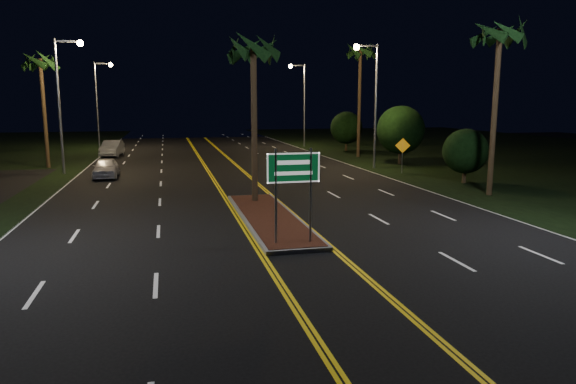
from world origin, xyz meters
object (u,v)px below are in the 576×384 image
object	(u,v)px
streetlight_left_far	(100,95)
palm_median	(253,49)
streetlight_right_mid	(371,91)
palm_left_far	(40,62)
median_island	(269,218)
highway_sign	(293,177)
palm_right_far	(360,53)
streetlight_right_far	(301,95)
streetlight_left_mid	(64,90)
shrub_near	(466,151)
warning_sign	(403,151)
shrub_mid	(401,130)
palm_right_near	(500,35)
shrub_far	(346,128)
car_far	(112,147)
car_near	(106,166)

from	to	relation	value
streetlight_left_far	palm_median	xyz separation A→B (m)	(10.61, -33.50, 1.62)
streetlight_right_mid	palm_left_far	size ratio (longest dim) A/B	1.02
median_island	highway_sign	size ratio (longest dim) A/B	3.20
highway_sign	streetlight_right_mid	bearing A→B (deg)	61.07
palm_right_far	palm_median	bearing A→B (deg)	-123.28
highway_sign	streetlight_right_far	distance (m)	40.74
streetlight_left_mid	shrub_near	size ratio (longest dim) A/B	2.73
highway_sign	warning_sign	xyz separation A→B (m)	(11.79, 16.17, -0.82)
streetlight_left_mid	palm_left_far	world-z (taller)	streetlight_left_mid
shrub_mid	warning_sign	world-z (taller)	shrub_mid
palm_right_near	shrub_near	world-z (taller)	palm_right_near
palm_right_far	shrub_far	size ratio (longest dim) A/B	2.60
palm_right_near	shrub_near	distance (m)	7.50
palm_right_far	car_far	xyz separation A→B (m)	(-21.73, 5.85, -8.31)
median_island	palm_right_near	bearing A→B (deg)	13.50
warning_sign	shrub_far	bearing A→B (deg)	100.51
highway_sign	palm_left_far	distance (m)	28.77
palm_left_far	streetlight_left_mid	bearing A→B (deg)	-61.33
median_island	streetlight_right_far	bearing A→B (deg)	73.13
streetlight_left_mid	palm_right_near	size ratio (longest dim) A/B	0.97
streetlight_right_far	palm_right_far	world-z (taller)	palm_right_far
highway_sign	streetlight_left_mid	xyz separation A→B (m)	(-10.61, 21.20, 3.25)
shrub_far	highway_sign	bearing A→B (deg)	-112.57
streetlight_left_far	shrub_near	size ratio (longest dim) A/B	2.73
streetlight_left_far	palm_left_far	xyz separation A→B (m)	(-2.19, -16.00, 2.09)
streetlight_right_mid	shrub_near	distance (m)	9.28
streetlight_right_far	warning_sign	distance (m)	23.42
median_island	shrub_far	world-z (taller)	shrub_far
highway_sign	palm_median	distance (m)	9.11
palm_left_far	car_near	bearing A→B (deg)	-53.12
median_island	palm_median	bearing A→B (deg)	90.00
median_island	palm_left_far	world-z (taller)	palm_left_far
highway_sign	palm_right_far	size ratio (longest dim) A/B	0.31
median_island	streetlight_left_mid	bearing A→B (deg)	121.98
palm_right_near	car_far	distance (m)	34.38
palm_median	car_far	bearing A→B (deg)	109.41
streetlight_left_mid	streetlight_right_far	distance (m)	27.83
streetlight_left_mid	shrub_mid	xyz separation A→B (m)	(24.61, 0.00, -2.93)
shrub_far	car_near	distance (m)	26.17
car_near	palm_left_far	bearing A→B (deg)	125.75
palm_right_far	streetlight_right_mid	bearing A→B (deg)	-105.29
streetlight_right_mid	car_far	distance (m)	24.44
highway_sign	streetlight_left_far	size ratio (longest dim) A/B	0.36
streetlight_left_far	streetlight_right_mid	bearing A→B (deg)	-46.03
streetlight_left_mid	car_far	bearing A→B (deg)	81.93
warning_sign	palm_left_far	bearing A→B (deg)	177.08
streetlight_right_mid	shrub_far	bearing A→B (deg)	77.18
streetlight_right_far	shrub_near	xyz separation A→B (m)	(2.89, -28.00, -3.71)
streetlight_right_mid	warning_sign	size ratio (longest dim) A/B	3.69
highway_sign	car_near	xyz separation A→B (m)	(-8.00, 18.80, -1.66)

